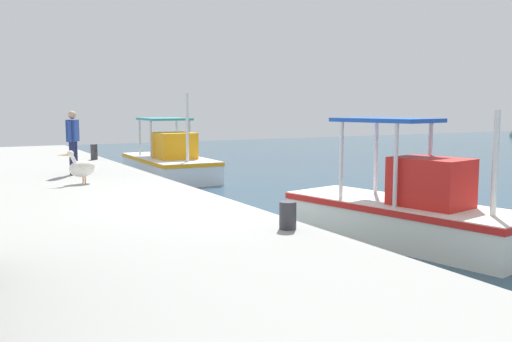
{
  "coord_description": "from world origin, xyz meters",
  "views": [
    {
      "loc": [
        10.27,
        -4.95,
        2.67
      ],
      "look_at": [
        -1.34,
        1.41,
        1.15
      ],
      "focal_mm": 39.69,
      "sensor_mm": 36.0,
      "label": 1
    }
  ],
  "objects_px": {
    "fishing_boat_nearest": "(170,162)",
    "fishing_boat_second": "(405,212)",
    "fisherman_standing": "(73,140)",
    "pelican": "(82,167)",
    "mooring_bollard_nearest": "(94,152)",
    "mooring_bollard_second": "(288,215)"
  },
  "relations": [
    {
      "from": "fishing_boat_nearest",
      "to": "pelican",
      "type": "height_order",
      "value": "fishing_boat_nearest"
    },
    {
      "from": "pelican",
      "to": "mooring_bollard_nearest",
      "type": "bearing_deg",
      "value": 164.72
    },
    {
      "from": "fishing_boat_nearest",
      "to": "fishing_boat_second",
      "type": "height_order",
      "value": "fishing_boat_nearest"
    },
    {
      "from": "fisherman_standing",
      "to": "mooring_bollard_nearest",
      "type": "distance_m",
      "value": 4.48
    },
    {
      "from": "fishing_boat_nearest",
      "to": "mooring_bollard_nearest",
      "type": "xyz_separation_m",
      "value": [
        -0.32,
        -2.66,
        0.47
      ]
    },
    {
      "from": "pelican",
      "to": "mooring_bollard_nearest",
      "type": "height_order",
      "value": "pelican"
    },
    {
      "from": "pelican",
      "to": "mooring_bollard_nearest",
      "type": "xyz_separation_m",
      "value": [
        -6.12,
        1.67,
        -0.13
      ]
    },
    {
      "from": "fisherman_standing",
      "to": "pelican",
      "type": "bearing_deg",
      "value": -5.28
    },
    {
      "from": "mooring_bollard_nearest",
      "to": "mooring_bollard_second",
      "type": "relative_size",
      "value": 1.28
    },
    {
      "from": "pelican",
      "to": "mooring_bollard_second",
      "type": "bearing_deg",
      "value": 13.94
    },
    {
      "from": "fishing_boat_nearest",
      "to": "pelican",
      "type": "xyz_separation_m",
      "value": [
        5.8,
        -4.34,
        0.6
      ]
    },
    {
      "from": "pelican",
      "to": "mooring_bollard_nearest",
      "type": "relative_size",
      "value": 1.8
    },
    {
      "from": "fishing_boat_second",
      "to": "mooring_bollard_second",
      "type": "bearing_deg",
      "value": -74.42
    },
    {
      "from": "fishing_boat_nearest",
      "to": "fisherman_standing",
      "type": "distance_m",
      "value": 5.78
    },
    {
      "from": "mooring_bollard_nearest",
      "to": "mooring_bollard_second",
      "type": "height_order",
      "value": "mooring_bollard_nearest"
    },
    {
      "from": "fishing_boat_nearest",
      "to": "mooring_bollard_nearest",
      "type": "distance_m",
      "value": 2.72
    },
    {
      "from": "fishing_boat_nearest",
      "to": "fishing_boat_second",
      "type": "relative_size",
      "value": 1.04
    },
    {
      "from": "fishing_boat_nearest",
      "to": "fisherman_standing",
      "type": "bearing_deg",
      "value": -47.26
    },
    {
      "from": "fishing_boat_nearest",
      "to": "mooring_bollard_second",
      "type": "height_order",
      "value": "fishing_boat_nearest"
    },
    {
      "from": "fishing_boat_nearest",
      "to": "fisherman_standing",
      "type": "relative_size",
      "value": 3.09
    },
    {
      "from": "fishing_boat_nearest",
      "to": "pelican",
      "type": "distance_m",
      "value": 7.26
    },
    {
      "from": "pelican",
      "to": "mooring_bollard_second",
      "type": "height_order",
      "value": "pelican"
    }
  ]
}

